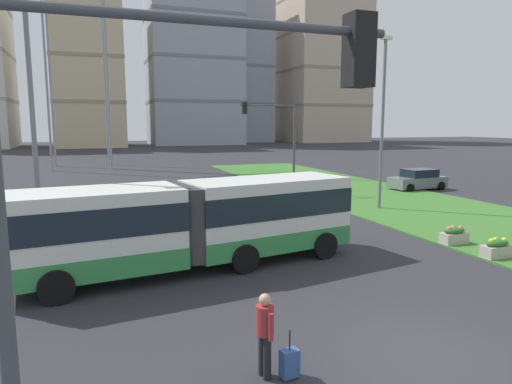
{
  "coord_description": "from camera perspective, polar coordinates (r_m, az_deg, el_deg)",
  "views": [
    {
      "loc": [
        -6.71,
        -7.56,
        5.02
      ],
      "look_at": [
        -0.21,
        10.11,
        2.2
      ],
      "focal_mm": 32.22,
      "sensor_mm": 36.0,
      "label": 1
    }
  ],
  "objects": [
    {
      "name": "ground_plane",
      "position": [
        11.29,
        20.16,
        -18.44
      ],
      "size": [
        260.0,
        260.0,
        0.0
      ],
      "primitive_type": "plane",
      "color": "#2D2D33"
    },
    {
      "name": "grass_median",
      "position": [
        26.01,
        25.89,
        -3.39
      ],
      "size": [
        10.0,
        70.0,
        0.08
      ],
      "primitive_type": "cube",
      "color": "#3D752D",
      "rests_on": "ground_plane"
    },
    {
      "name": "articulated_bus",
      "position": [
        15.99,
        -7.6,
        -3.72
      ],
      "size": [
        12.03,
        4.22,
        3.0
      ],
      "color": "silver",
      "rests_on": "ground"
    },
    {
      "name": "car_grey_wagon",
      "position": [
        37.1,
        19.45,
        1.43
      ],
      "size": [
        4.51,
        2.25,
        1.58
      ],
      "color": "slate",
      "rests_on": "ground"
    },
    {
      "name": "car_maroon_sedan",
      "position": [
        26.6,
        -18.47,
        -1.15
      ],
      "size": [
        4.56,
        2.37,
        1.58
      ],
      "color": "maroon",
      "rests_on": "ground"
    },
    {
      "name": "pedestrian_crossing",
      "position": [
        9.43,
        1.1,
        -16.69
      ],
      "size": [
        0.36,
        0.58,
        1.74
      ],
      "color": "black",
      "rests_on": "ground"
    },
    {
      "name": "rolling_suitcase",
      "position": [
        9.74,
        4.18,
        -20.41
      ],
      "size": [
        0.39,
        0.29,
        0.97
      ],
      "color": "#335693",
      "rests_on": "ground"
    },
    {
      "name": "flower_planter_1",
      "position": [
        19.4,
        27.7,
        -6.18
      ],
      "size": [
        1.1,
        0.56,
        0.74
      ],
      "color": "#B7AD9E",
      "rests_on": "grass_median"
    },
    {
      "name": "flower_planter_2",
      "position": [
        20.83,
        23.37,
        -4.94
      ],
      "size": [
        1.1,
        0.56,
        0.74
      ],
      "color": "#B7AD9E",
      "rests_on": "grass_median"
    },
    {
      "name": "traffic_light_near_left",
      "position": [
        4.65,
        -13.62,
        -0.97
      ],
      "size": [
        4.06,
        0.28,
        6.22
      ],
      "color": "#474C51",
      "rests_on": "ground"
    },
    {
      "name": "traffic_light_far_right",
      "position": [
        32.09,
        2.69,
        7.41
      ],
      "size": [
        4.07,
        0.28,
        6.44
      ],
      "color": "#474C51",
      "rests_on": "ground"
    },
    {
      "name": "streetlight_left",
      "position": [
        18.6,
        -26.01,
        8.66
      ],
      "size": [
        0.7,
        0.28,
        9.79
      ],
      "color": "slate",
      "rests_on": "ground"
    },
    {
      "name": "streetlight_median",
      "position": [
        27.66,
        15.45,
        8.97
      ],
      "size": [
        0.7,
        0.28,
        9.87
      ],
      "color": "slate",
      "rests_on": "ground"
    },
    {
      "name": "apartment_tower_westcentre",
      "position": [
        108.87,
        -20.26,
        14.91
      ],
      "size": [
        14.38,
        19.18,
        36.14
      ],
      "color": "beige",
      "rests_on": "ground"
    },
    {
      "name": "apartment_tower_centre",
      "position": [
        115.72,
        -7.84,
        18.08
      ],
      "size": [
        21.33,
        16.74,
        48.74
      ],
      "color": "#9EA3AD",
      "rests_on": "ground"
    },
    {
      "name": "apartment_tower_eastcentre",
      "position": [
        128.2,
        -3.46,
        14.94
      ],
      "size": [
        20.54,
        17.56,
        38.72
      ],
      "color": "#9EA3AD",
      "rests_on": "ground"
    },
    {
      "name": "apartment_tower_east",
      "position": [
        131.82,
        8.24,
        16.49
      ],
      "size": [
        20.55,
        19.59,
        46.94
      ],
      "color": "#C6B299",
      "rests_on": "ground"
    }
  ]
}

